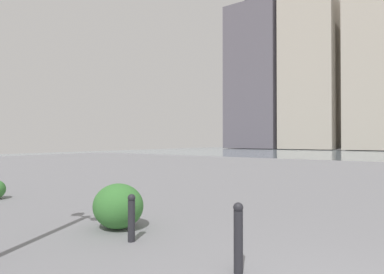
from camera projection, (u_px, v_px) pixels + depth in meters
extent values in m
cube|color=#B2A899|center=(383.00, 68.00, 59.33)|extent=(12.54, 13.90, 31.37)
cube|color=#B2A899|center=(309.00, 66.00, 65.36)|extent=(10.59, 10.09, 34.91)
cube|color=#5B5660|center=(257.00, 78.00, 72.68)|extent=(11.99, 11.42, 32.81)
cube|color=#403C43|center=(257.00, 4.00, 72.89)|extent=(4.32, 4.11, 2.40)
cylinder|color=#232328|center=(238.00, 242.00, 3.94)|extent=(0.12, 0.12, 0.80)
sphere|color=#232328|center=(238.00, 207.00, 3.95)|extent=(0.13, 0.13, 0.13)
cylinder|color=#232328|center=(131.00, 221.00, 5.17)|extent=(0.12, 0.12, 0.69)
sphere|color=#232328|center=(132.00, 198.00, 5.18)|extent=(0.13, 0.13, 0.13)
ellipsoid|color=#387533|center=(118.00, 206.00, 5.95)|extent=(1.01, 0.91, 0.86)
ellipsoid|color=#387533|center=(118.00, 212.00, 6.12)|extent=(0.67, 0.60, 0.57)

